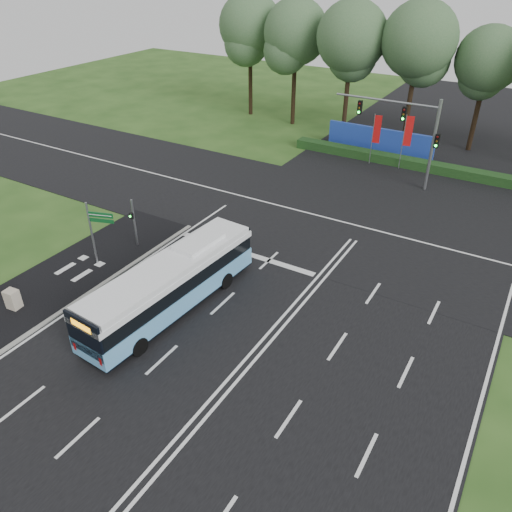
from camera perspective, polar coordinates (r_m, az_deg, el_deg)
The scene contains 15 objects.
ground at distance 25.48m, azimuth 2.39°, elevation -7.80°, with size 120.00×120.00×0.00m, color #264918.
road_main at distance 25.47m, azimuth 2.39°, elevation -7.76°, with size 20.00×120.00×0.04m, color black.
road_cross at distance 34.78m, azimuth 11.98°, elevation 3.26°, with size 120.00×14.00×0.05m, color black.
bike_path at distance 30.63m, azimuth -21.50°, elevation -2.65°, with size 5.00×18.00×0.06m, color black.
kerb_strip at distance 28.97m, azimuth -18.48°, elevation -4.03°, with size 0.25×18.00×0.12m, color gray.
city_bus at distance 25.85m, azimuth -9.65°, elevation -3.24°, with size 3.03×11.06×3.14m.
pedestrian_signal at distance 31.98m, azimuth -13.80°, elevation 3.87°, with size 0.30×0.41×3.20m.
street_sign at distance 30.18m, azimuth -17.84°, elevation 3.21°, with size 1.51×0.58×4.07m.
utility_cabinet at distance 29.09m, azimuth -26.04°, elevation -4.49°, with size 0.67×0.56×1.12m, color #BEAF99.
banner_flag_left at distance 44.84m, azimuth 13.53°, elevation 13.60°, with size 0.65×0.13×4.43m.
banner_flag_mid at distance 44.39m, azimuth 16.86°, elevation 13.15°, with size 0.68×0.20×4.68m.
traffic_light_gantry at distance 40.62m, azimuth 17.33°, elevation 13.83°, with size 8.41×0.28×7.00m.
hedge at distance 45.71m, azimuth 17.61°, elevation 10.00°, with size 22.00×1.20×0.80m, color black.
blue_hoarding at distance 48.71m, azimuth 13.97°, elevation 12.74°, with size 10.00×0.30×2.20m, color #2040AF.
eucalyptus_row at distance 50.25m, azimuth 17.04°, elevation 22.30°, with size 42.42×8.53×12.76m.
Camera 1 is at (9.17, -17.40, 16.20)m, focal length 35.00 mm.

